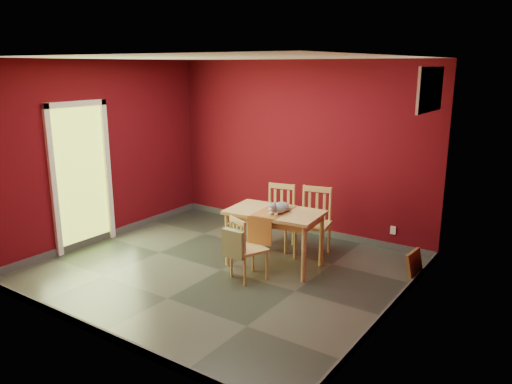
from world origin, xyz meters
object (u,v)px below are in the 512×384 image
Objects in this scene: dining_table at (275,218)px; chair_near at (246,248)px; cat at (280,206)px; picture_frame at (414,266)px; tote_bag at (234,244)px; chair_far_left at (278,216)px; chair_far_right at (314,221)px.

chair_near is at bearing -96.28° from dining_table.
cat reaches higher than dining_table.
dining_table is at bearing 154.68° from cat.
picture_frame is at bearing 18.95° from dining_table.
tote_bag is at bearing -103.98° from chair_near.
cat is at bearing -158.47° from picture_frame.
chair_far_left is at bearing 120.16° from cat.
chair_far_right reaches higher than chair_near.
dining_table is 3.06× the size of tote_bag.
cat reaches higher than chair_far_left.
chair_far_right is at bearing 0.60° from chair_far_left.
chair_near is (0.28, -1.20, -0.06)m from chair_far_left.
chair_near is 0.70m from cat.
chair_far_right is (0.24, 0.65, -0.18)m from dining_table.
chair_near reaches higher than picture_frame.
chair_far_right is at bearing 177.23° from picture_frame.
chair_far_left reaches higher than tote_bag.
picture_frame is (1.80, 1.33, -0.33)m from tote_bag.
picture_frame is (2.03, -0.06, -0.29)m from chair_far_left.
chair_far_left is 2.20× the size of tote_bag.
dining_table is at bearing -62.44° from chair_far_left.
tote_bag is at bearing -98.31° from dining_table.
chair_far_right is at bearing 76.69° from cat.
chair_far_left is at bearing 178.19° from picture_frame.
chair_far_right is 1.44m from tote_bag.
dining_table is at bearing -161.05° from picture_frame.
cat is (0.11, -0.04, 0.19)m from dining_table.
chair_far_left is 1.41m from tote_bag.
chair_far_right reaches higher than picture_frame.
chair_far_right is at bearing 76.04° from chair_near.
chair_far_left is 2.05m from picture_frame.
chair_far_right is 2.51× the size of picture_frame.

